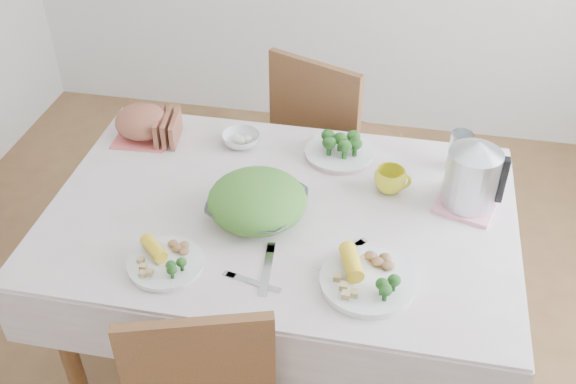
% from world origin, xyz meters
% --- Properties ---
extents(floor, '(3.60, 3.60, 0.00)m').
position_xyz_m(floor, '(0.00, 0.00, 0.00)').
color(floor, brown).
rests_on(floor, ground).
extents(dining_table, '(1.40, 0.90, 0.75)m').
position_xyz_m(dining_table, '(0.00, 0.00, 0.38)').
color(dining_table, brown).
rests_on(dining_table, floor).
extents(tablecloth, '(1.50, 1.00, 0.01)m').
position_xyz_m(tablecloth, '(0.00, 0.00, 0.76)').
color(tablecloth, beige).
rests_on(tablecloth, dining_table).
extents(chair_far, '(0.57, 0.57, 0.96)m').
position_xyz_m(chair_far, '(0.08, 0.84, 0.47)').
color(chair_far, brown).
rests_on(chair_far, floor).
extents(salad_bowl, '(0.36, 0.36, 0.07)m').
position_xyz_m(salad_bowl, '(-0.07, -0.05, 0.80)').
color(salad_bowl, white).
rests_on(salad_bowl, tablecloth).
extents(dinner_plate_left, '(0.30, 0.30, 0.02)m').
position_xyz_m(dinner_plate_left, '(-0.28, -0.32, 0.77)').
color(dinner_plate_left, white).
rests_on(dinner_plate_left, tablecloth).
extents(dinner_plate_right, '(0.28, 0.28, 0.02)m').
position_xyz_m(dinner_plate_right, '(0.31, -0.28, 0.77)').
color(dinner_plate_right, white).
rests_on(dinner_plate_right, tablecloth).
extents(broccoli_plate, '(0.26, 0.26, 0.02)m').
position_xyz_m(broccoli_plate, '(0.15, 0.34, 0.77)').
color(broccoli_plate, beige).
rests_on(broccoli_plate, tablecloth).
extents(napkin, '(0.21, 0.21, 0.00)m').
position_xyz_m(napkin, '(-0.59, 0.32, 0.76)').
color(napkin, '#E3615C').
rests_on(napkin, tablecloth).
extents(bread_loaf, '(0.22, 0.21, 0.12)m').
position_xyz_m(bread_loaf, '(-0.59, 0.32, 0.82)').
color(bread_loaf, brown).
rests_on(bread_loaf, napkin).
extents(fruit_bowl, '(0.15, 0.15, 0.04)m').
position_xyz_m(fruit_bowl, '(-0.22, 0.34, 0.78)').
color(fruit_bowl, white).
rests_on(fruit_bowl, tablecloth).
extents(yellow_mug, '(0.14, 0.14, 0.08)m').
position_xyz_m(yellow_mug, '(0.34, 0.17, 0.80)').
color(yellow_mug, yellow).
rests_on(yellow_mug, tablecloth).
extents(glass_tumbler, '(0.10, 0.10, 0.14)m').
position_xyz_m(glass_tumbler, '(0.56, 0.34, 0.83)').
color(glass_tumbler, white).
rests_on(glass_tumbler, tablecloth).
extents(pink_tray, '(0.23, 0.23, 0.01)m').
position_xyz_m(pink_tray, '(0.59, 0.14, 0.77)').
color(pink_tray, pink).
rests_on(pink_tray, tablecloth).
extents(electric_kettle, '(0.22, 0.22, 0.24)m').
position_xyz_m(electric_kettle, '(0.59, 0.14, 0.88)').
color(electric_kettle, '#B2B5BA').
rests_on(electric_kettle, pink_tray).
extents(fork_left, '(0.04, 0.21, 0.00)m').
position_xyz_m(fork_left, '(0.02, -0.28, 0.76)').
color(fork_left, silver).
rests_on(fork_left, tablecloth).
extents(fork_right, '(0.13, 0.17, 0.00)m').
position_xyz_m(fork_right, '(0.22, -0.18, 0.76)').
color(fork_right, silver).
rests_on(fork_right, tablecloth).
extents(knife, '(0.17, 0.06, 0.00)m').
position_xyz_m(knife, '(-0.01, -0.34, 0.76)').
color(knife, silver).
rests_on(knife, tablecloth).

